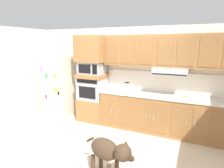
# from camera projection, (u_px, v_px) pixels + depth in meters

# --- Properties ---
(ground_plane) EXTENTS (9.60, 9.60, 0.00)m
(ground_plane) POSITION_uv_depth(u_px,v_px,m) (115.00, 138.00, 4.26)
(ground_plane) COLOR beige
(back_kitchen_wall) EXTENTS (6.20, 0.12, 2.50)m
(back_kitchen_wall) POSITION_uv_depth(u_px,v_px,m) (132.00, 76.00, 4.99)
(back_kitchen_wall) COLOR silver
(back_kitchen_wall) RESTS_ON ground
(side_panel_left) EXTENTS (0.12, 7.10, 2.50)m
(side_panel_left) POSITION_uv_depth(u_px,v_px,m) (21.00, 75.00, 5.12)
(side_panel_left) COLOR silver
(side_panel_left) RESTS_ON ground
(refrigerator) EXTENTS (0.76, 0.73, 1.76)m
(refrigerator) POSITION_uv_depth(u_px,v_px,m) (59.00, 86.00, 5.52)
(refrigerator) COLOR silver
(refrigerator) RESTS_ON ground
(oven_base_cabinet) EXTENTS (0.74, 0.62, 0.60)m
(oven_base_cabinet) POSITION_uv_depth(u_px,v_px,m) (93.00, 109.00, 5.26)
(oven_base_cabinet) COLOR #996638
(oven_base_cabinet) RESTS_ON ground
(built_in_oven) EXTENTS (0.70, 0.62, 0.60)m
(built_in_oven) POSITION_uv_depth(u_px,v_px,m) (93.00, 88.00, 5.13)
(built_in_oven) COLOR #A8AAAF
(built_in_oven) RESTS_ON oven_base_cabinet
(appliance_mid_shelf) EXTENTS (0.74, 0.62, 0.10)m
(appliance_mid_shelf) POSITION_uv_depth(u_px,v_px,m) (92.00, 75.00, 5.06)
(appliance_mid_shelf) COLOR #996638
(appliance_mid_shelf) RESTS_ON built_in_oven
(microwave) EXTENTS (0.64, 0.54, 0.32)m
(microwave) POSITION_uv_depth(u_px,v_px,m) (92.00, 68.00, 5.01)
(microwave) COLOR #A8AAAF
(microwave) RESTS_ON appliance_mid_shelf
(appliance_upper_cabinet) EXTENTS (0.74, 0.62, 0.68)m
(appliance_upper_cabinet) POSITION_uv_depth(u_px,v_px,m) (92.00, 49.00, 4.91)
(appliance_upper_cabinet) COLOR #996638
(appliance_upper_cabinet) RESTS_ON microwave
(lower_cabinet_run) EXTENTS (3.01, 0.63, 0.88)m
(lower_cabinet_run) POSITION_uv_depth(u_px,v_px,m) (162.00, 114.00, 4.48)
(lower_cabinet_run) COLOR #996638
(lower_cabinet_run) RESTS_ON ground
(countertop_slab) EXTENTS (3.05, 0.64, 0.04)m
(countertop_slab) POSITION_uv_depth(u_px,v_px,m) (163.00, 96.00, 4.38)
(countertop_slab) COLOR beige
(countertop_slab) RESTS_ON lower_cabinet_run
(backsplash_panel) EXTENTS (3.05, 0.02, 0.50)m
(backsplash_panel) POSITION_uv_depth(u_px,v_px,m) (165.00, 82.00, 4.58)
(backsplash_panel) COLOR white
(backsplash_panel) RESTS_ON countertop_slab
(upper_cabinet_with_hood) EXTENTS (3.01, 0.48, 0.88)m
(upper_cabinet_with_hood) POSITION_uv_depth(u_px,v_px,m) (166.00, 52.00, 4.28)
(upper_cabinet_with_hood) COLOR #996638
(upper_cabinet_with_hood) RESTS_ON backsplash_panel
(screwdriver) EXTENTS (0.17, 0.17, 0.03)m
(screwdriver) POSITION_uv_depth(u_px,v_px,m) (185.00, 97.00, 4.18)
(screwdriver) COLOR yellow
(screwdriver) RESTS_ON countertop_slab
(electric_kettle) EXTENTS (0.17, 0.17, 0.24)m
(electric_kettle) POSITION_uv_depth(u_px,v_px,m) (127.00, 87.00, 4.66)
(electric_kettle) COLOR #A8AAAF
(electric_kettle) RESTS_ON countertop_slab
(dog) EXTENTS (0.98, 0.48, 0.71)m
(dog) POSITION_uv_depth(u_px,v_px,m) (109.00, 151.00, 2.90)
(dog) COLOR #473323
(dog) RESTS_ON ground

